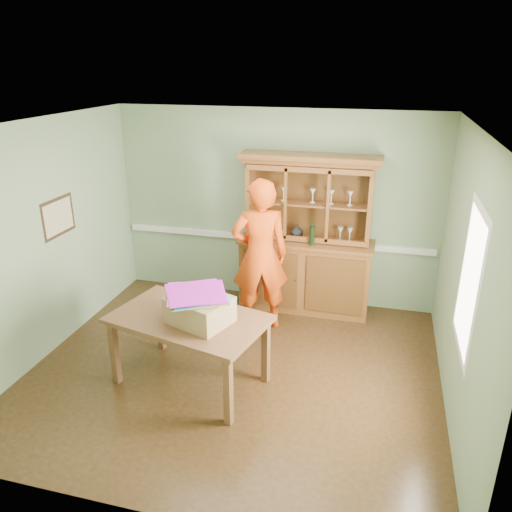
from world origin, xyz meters
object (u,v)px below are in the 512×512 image
(china_hutch, at_px, (306,257))
(person, at_px, (260,255))
(dining_table, at_px, (189,325))
(cardboard_box, at_px, (200,310))

(china_hutch, height_order, person, china_hutch)
(china_hutch, bearing_deg, dining_table, -113.41)
(china_hutch, xyz_separation_m, cardboard_box, (-0.74, -2.13, 0.17))
(cardboard_box, relative_size, person, 0.30)
(china_hutch, height_order, cardboard_box, china_hutch)
(china_hutch, xyz_separation_m, person, (-0.48, -0.67, 0.23))
(cardboard_box, height_order, person, person)
(china_hutch, relative_size, dining_table, 1.22)
(china_hutch, distance_m, cardboard_box, 2.26)
(china_hutch, relative_size, cardboard_box, 3.67)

